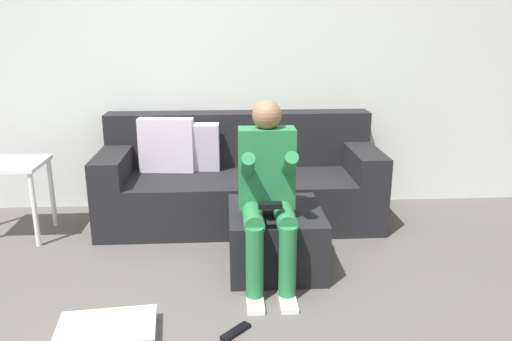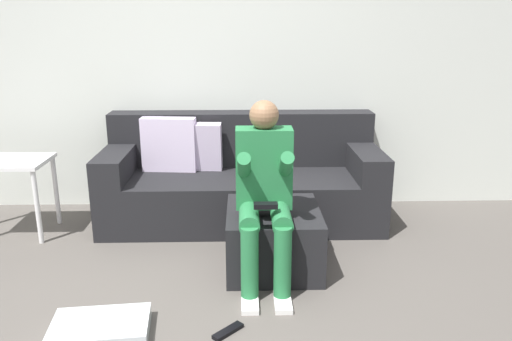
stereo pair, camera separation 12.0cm
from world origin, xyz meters
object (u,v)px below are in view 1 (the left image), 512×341
(couch_sectional, at_px, (238,180))
(person_seated, at_px, (268,187))
(side_table, at_px, (5,174))
(ottoman, at_px, (275,238))
(storage_bin, at_px, (107,331))
(remote_near_ottoman, at_px, (236,332))

(couch_sectional, height_order, person_seated, person_seated)
(side_table, bearing_deg, couch_sectional, 9.22)
(couch_sectional, height_order, side_table, couch_sectional)
(ottoman, bearing_deg, side_table, 162.70)
(ottoman, relative_size, side_table, 1.13)
(ottoman, relative_size, person_seated, 0.59)
(storage_bin, bearing_deg, side_table, 126.25)
(person_seated, height_order, side_table, person_seated)
(couch_sectional, bearing_deg, remote_near_ottoman, -92.07)
(ottoman, xyz_separation_m, side_table, (-1.97, 0.61, 0.30))
(remote_near_ottoman, bearing_deg, storage_bin, 134.63)
(person_seated, height_order, storage_bin, person_seated)
(side_table, xyz_separation_m, remote_near_ottoman, (1.69, -1.39, -0.49))
(remote_near_ottoman, bearing_deg, person_seated, 24.47)
(person_seated, distance_m, storage_bin, 1.21)
(couch_sectional, bearing_deg, ottoman, -75.95)
(couch_sectional, distance_m, ottoman, 0.93)
(person_seated, xyz_separation_m, remote_near_ottoman, (-0.22, -0.59, -0.61))
(couch_sectional, bearing_deg, storage_bin, -113.63)
(person_seated, relative_size, storage_bin, 2.26)
(ottoman, xyz_separation_m, person_seated, (-0.07, -0.19, 0.42))
(couch_sectional, relative_size, ottoman, 3.31)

